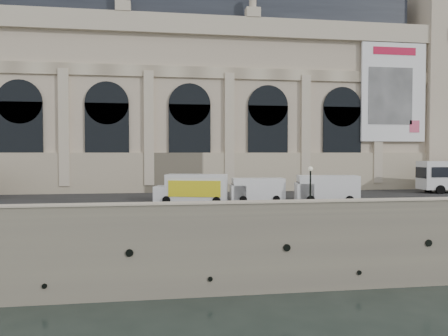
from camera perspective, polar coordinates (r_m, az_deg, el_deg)
The scene contains 10 objects.
ground at distance 35.29m, azimuth 4.93°, elevation -16.14°, with size 260.00×260.00×0.00m, color black.
quay at distance 68.53m, azimuth -1.90°, elevation -4.69°, with size 160.00×70.00×6.00m, color gray.
street at distance 47.52m, azimuth 1.02°, elevation -3.98°, with size 160.00×24.00×0.06m, color #2D2D2D.
parapet at distance 34.40m, azimuth 4.73°, elevation -5.30°, with size 160.00×1.40×1.21m.
museum at distance 64.10m, azimuth -6.88°, elevation 9.82°, with size 69.00×18.70×29.10m.
clock_pavilion at distance 74.62m, azimuth 26.30°, elevation 11.39°, with size 13.00×14.72×36.70m.
van_b at distance 44.32m, azimuth 4.04°, elevation -2.86°, with size 5.50×2.47×2.41m.
van_c at distance 44.57m, azimuth 12.91°, elevation -2.67°, with size 6.42×3.31×2.72m.
box_truck at distance 43.23m, azimuth -4.15°, elevation -2.71°, with size 7.41×4.08×2.85m.
lamp_right at distance 36.87m, azimuth 11.21°, elevation -2.80°, with size 0.39×0.39×3.86m.
Camera 1 is at (-7.82, -32.61, 10.98)m, focal length 35.00 mm.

